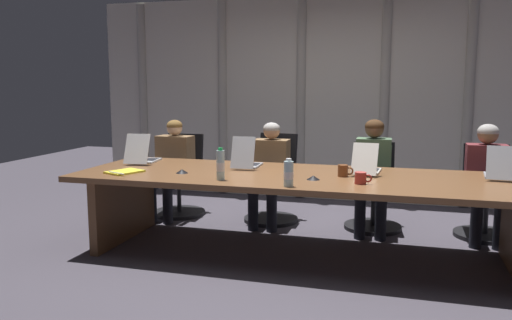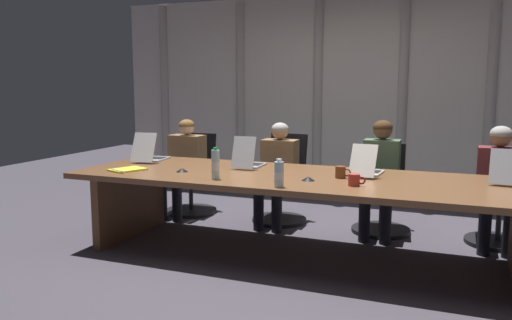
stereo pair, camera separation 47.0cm
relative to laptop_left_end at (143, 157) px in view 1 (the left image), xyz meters
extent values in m
plane|color=#47424C|center=(1.68, -0.28, -0.78)|extent=(13.19, 13.19, 0.00)
cube|color=brown|center=(1.68, -0.28, -0.08)|extent=(4.01, 1.29, 0.05)
cube|color=black|center=(1.68, -0.28, -0.15)|extent=(3.41, 0.10, 0.06)
cube|color=brown|center=(-0.07, -0.28, -0.45)|extent=(0.08, 1.09, 0.68)
cube|color=beige|center=(1.68, 2.11, 0.54)|extent=(6.59, 0.10, 2.64)
cylinder|color=#A39E96|center=(-1.08, 2.05, 0.54)|extent=(0.12, 0.12, 2.59)
cylinder|color=#A39E96|center=(0.13, 2.05, 0.54)|extent=(0.12, 0.12, 2.59)
cylinder|color=#A39E96|center=(1.22, 2.05, 0.54)|extent=(0.12, 0.12, 2.59)
cylinder|color=#A39E96|center=(2.28, 2.05, 0.54)|extent=(0.12, 0.12, 2.59)
cylinder|color=#A39E96|center=(3.27, 2.05, 0.54)|extent=(0.12, 0.12, 2.59)
cube|color=#BCBCC1|center=(-0.01, 0.07, -0.05)|extent=(0.28, 0.36, 0.02)
cube|color=black|center=(-0.01, 0.10, -0.04)|extent=(0.23, 0.21, 0.00)
cube|color=#BCBCC1|center=(0.02, -0.16, 0.10)|extent=(0.26, 0.17, 0.29)
cube|color=black|center=(0.02, -0.15, 0.10)|extent=(0.23, 0.15, 0.26)
cube|color=#A8ADB7|center=(1.10, 0.06, -0.05)|extent=(0.23, 0.33, 0.02)
cube|color=black|center=(1.10, 0.08, -0.04)|extent=(0.19, 0.18, 0.00)
cube|color=#A8ADB7|center=(1.11, -0.15, 0.10)|extent=(0.22, 0.12, 0.29)
cube|color=black|center=(1.11, -0.15, 0.11)|extent=(0.20, 0.10, 0.26)
cube|color=beige|center=(2.23, 0.06, -0.05)|extent=(0.24, 0.33, 0.02)
cube|color=black|center=(2.23, 0.08, -0.04)|extent=(0.20, 0.18, 0.00)
cube|color=beige|center=(2.22, -0.17, 0.09)|extent=(0.23, 0.16, 0.27)
cube|color=black|center=(2.22, -0.17, 0.09)|extent=(0.20, 0.14, 0.24)
cube|color=#A8ADB7|center=(3.33, 0.09, -0.05)|extent=(0.25, 0.32, 0.02)
cube|color=black|center=(3.33, 0.12, -0.04)|extent=(0.21, 0.18, 0.00)
cube|color=#A8ADB7|center=(3.31, -0.11, 0.09)|extent=(0.23, 0.14, 0.27)
cube|color=black|center=(3.31, -0.10, 0.10)|extent=(0.21, 0.12, 0.24)
cube|color=black|center=(0.03, 0.77, -0.38)|extent=(0.50, 0.50, 0.08)
cube|color=black|center=(0.02, 0.99, -0.10)|extent=(0.44, 0.13, 0.48)
cylinder|color=#262628|center=(0.03, 0.77, -0.58)|extent=(0.05, 0.05, 0.33)
cylinder|color=black|center=(0.03, 0.77, -0.76)|extent=(0.60, 0.60, 0.04)
cube|color=black|center=(1.14, 0.77, -0.38)|extent=(0.53, 0.53, 0.08)
cube|color=black|center=(1.17, 0.99, -0.08)|extent=(0.44, 0.17, 0.52)
cylinder|color=#262628|center=(1.14, 0.77, -0.58)|extent=(0.05, 0.05, 0.33)
cylinder|color=black|center=(1.14, 0.77, -0.76)|extent=(0.60, 0.60, 0.04)
cube|color=black|center=(2.25, 0.77, -0.38)|extent=(0.53, 0.53, 0.08)
cube|color=black|center=(2.23, 0.99, -0.11)|extent=(0.44, 0.16, 0.45)
cylinder|color=#262628|center=(2.25, 0.77, -0.58)|extent=(0.05, 0.05, 0.33)
cylinder|color=black|center=(2.25, 0.77, -0.76)|extent=(0.60, 0.60, 0.04)
cube|color=black|center=(3.35, 0.77, -0.38)|extent=(0.48, 0.48, 0.08)
cube|color=black|center=(3.35, 0.99, -0.11)|extent=(0.43, 0.11, 0.47)
cylinder|color=#262628|center=(3.35, 0.77, -0.58)|extent=(0.05, 0.05, 0.33)
cylinder|color=black|center=(3.35, 0.77, -0.76)|extent=(0.60, 0.60, 0.04)
cube|color=olive|center=(0.01, 0.75, -0.10)|extent=(0.42, 0.25, 0.48)
sphere|color=beige|center=(0.01, 0.75, 0.24)|extent=(0.18, 0.18, 0.18)
ellipsoid|color=olive|center=(0.01, 0.75, 0.26)|extent=(0.18, 0.18, 0.13)
cylinder|color=olive|center=(0.18, 0.74, -0.05)|extent=(0.08, 0.14, 0.27)
cylinder|color=beige|center=(0.17, 0.53, -0.17)|extent=(0.08, 0.30, 0.06)
cylinder|color=olive|center=(-0.17, 0.77, -0.05)|extent=(0.08, 0.14, 0.27)
cylinder|color=beige|center=(-0.18, 0.56, -0.17)|extent=(0.08, 0.30, 0.06)
cylinder|color=#262833|center=(0.09, 0.55, -0.37)|extent=(0.15, 0.41, 0.13)
cylinder|color=#262833|center=(0.08, 0.37, -0.57)|extent=(0.11, 0.11, 0.43)
cylinder|color=#262833|center=(-0.11, 0.56, -0.37)|extent=(0.15, 0.41, 0.13)
cylinder|color=#262833|center=(-0.12, 0.38, -0.57)|extent=(0.11, 0.11, 0.43)
cube|color=olive|center=(1.15, 0.75, -0.10)|extent=(0.38, 0.22, 0.47)
sphere|color=tan|center=(1.15, 0.75, 0.23)|extent=(0.18, 0.18, 0.18)
ellipsoid|color=#B2ADA8|center=(1.15, 0.75, 0.25)|extent=(0.18, 0.18, 0.14)
cylinder|color=olive|center=(1.31, 0.75, -0.06)|extent=(0.07, 0.13, 0.27)
cylinder|color=tan|center=(1.31, 0.54, -0.17)|extent=(0.06, 0.30, 0.06)
cylinder|color=olive|center=(0.99, 0.75, -0.06)|extent=(0.07, 0.13, 0.27)
cylinder|color=tan|center=(0.99, 0.54, -0.17)|extent=(0.06, 0.30, 0.06)
cylinder|color=#262833|center=(1.25, 0.55, -0.37)|extent=(0.13, 0.40, 0.13)
cylinder|color=#262833|center=(1.25, 0.37, -0.57)|extent=(0.11, 0.11, 0.43)
cylinder|color=#262833|center=(1.05, 0.55, -0.37)|extent=(0.13, 0.40, 0.13)
cylinder|color=#262833|center=(1.05, 0.37, -0.57)|extent=(0.11, 0.11, 0.43)
cube|color=#4C6B4C|center=(2.24, 0.75, -0.08)|extent=(0.36, 0.23, 0.52)
sphere|color=brown|center=(2.24, 0.75, 0.28)|extent=(0.19, 0.19, 0.19)
ellipsoid|color=#472D19|center=(2.24, 0.75, 0.30)|extent=(0.20, 0.20, 0.14)
cylinder|color=#4C6B4C|center=(2.39, 0.76, -0.01)|extent=(0.07, 0.14, 0.27)
cylinder|color=brown|center=(2.39, 0.55, -0.13)|extent=(0.07, 0.30, 0.06)
cylinder|color=#4C6B4C|center=(2.09, 0.75, -0.01)|extent=(0.07, 0.14, 0.27)
cylinder|color=brown|center=(2.10, 0.54, -0.13)|extent=(0.07, 0.30, 0.06)
cylinder|color=#262833|center=(2.34, 0.56, -0.37)|extent=(0.14, 0.40, 0.13)
cylinder|color=#262833|center=(2.35, 0.38, -0.57)|extent=(0.11, 0.11, 0.43)
cylinder|color=#262833|center=(2.14, 0.55, -0.37)|extent=(0.14, 0.40, 0.13)
cylinder|color=#262833|center=(2.15, 0.37, -0.57)|extent=(0.11, 0.11, 0.43)
cube|color=brown|center=(3.32, 0.75, -0.10)|extent=(0.38, 0.23, 0.49)
sphere|color=#8C6647|center=(3.32, 0.75, 0.25)|extent=(0.19, 0.19, 0.19)
ellipsoid|color=#B2ADA8|center=(3.32, 0.75, 0.27)|extent=(0.20, 0.20, 0.15)
cylinder|color=brown|center=(3.48, 0.75, -0.04)|extent=(0.07, 0.14, 0.27)
cylinder|color=#8C6647|center=(3.47, 0.54, -0.16)|extent=(0.07, 0.30, 0.06)
cylinder|color=brown|center=(3.16, 0.76, -0.04)|extent=(0.07, 0.14, 0.27)
cylinder|color=#8C6647|center=(3.16, 0.55, -0.16)|extent=(0.07, 0.30, 0.06)
cylinder|color=#262833|center=(3.42, 0.55, -0.37)|extent=(0.14, 0.40, 0.13)
cylinder|color=#262833|center=(3.41, 0.37, -0.57)|extent=(0.11, 0.11, 0.43)
cylinder|color=#262833|center=(3.22, 0.56, -0.37)|extent=(0.14, 0.40, 0.13)
cylinder|color=#262833|center=(3.21, 0.38, -0.57)|extent=(0.11, 0.11, 0.43)
cylinder|color=silver|center=(1.08, -0.69, 0.06)|extent=(0.07, 0.07, 0.25)
cylinder|color=white|center=(1.08, -0.69, 0.05)|extent=(0.07, 0.07, 0.07)
cylinder|color=green|center=(1.08, -0.69, 0.20)|extent=(0.04, 0.04, 0.02)
cylinder|color=silver|center=(1.68, -0.81, 0.04)|extent=(0.08, 0.08, 0.20)
cylinder|color=white|center=(1.68, -0.81, 0.03)|extent=(0.08, 0.08, 0.06)
cylinder|color=white|center=(1.68, -0.81, 0.15)|extent=(0.04, 0.04, 0.02)
cylinder|color=#B2332D|center=(2.21, -0.54, -0.01)|extent=(0.09, 0.09, 0.09)
torus|color=#B2332D|center=(2.27, -0.54, -0.01)|extent=(0.07, 0.01, 0.07)
cylinder|color=brown|center=(2.04, -0.25, -0.01)|extent=(0.09, 0.09, 0.10)
torus|color=brown|center=(2.10, -0.25, -0.01)|extent=(0.07, 0.01, 0.07)
cone|color=black|center=(0.64, -0.47, -0.04)|extent=(0.11, 0.11, 0.03)
cone|color=black|center=(1.82, -0.47, -0.04)|extent=(0.11, 0.11, 0.03)
cube|color=yellow|center=(0.13, -0.59, -0.05)|extent=(0.32, 0.36, 0.02)
cylinder|color=silver|center=(0.13, -0.73, -0.04)|extent=(0.20, 0.09, 0.01)
camera|label=1|loc=(2.53, -4.68, 0.73)|focal=36.39mm
camera|label=2|loc=(2.97, -4.53, 0.73)|focal=36.39mm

